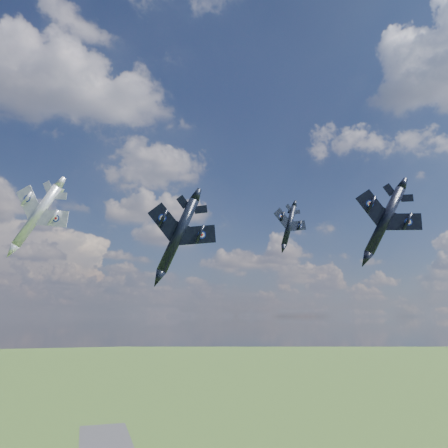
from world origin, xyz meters
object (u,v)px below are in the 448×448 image
object	(u,v)px
jet_lead_navy	(178,235)
jet_high_navy	(289,226)
jet_left_silver	(37,215)
jet_right_navy	(385,221)

from	to	relation	value
jet_lead_navy	jet_high_navy	bearing A→B (deg)	53.51
jet_lead_navy	jet_left_silver	bearing A→B (deg)	163.66
jet_high_navy	jet_left_silver	xyz separation A→B (m)	(-49.63, -5.46, -2.44)
jet_right_navy	jet_lead_navy	bearing A→B (deg)	-172.64
jet_right_navy	jet_left_silver	world-z (taller)	jet_left_silver
jet_left_silver	jet_right_navy	bearing A→B (deg)	-0.36
jet_right_navy	jet_left_silver	size ratio (longest dim) A/B	0.95
jet_high_navy	jet_left_silver	distance (m)	49.99
jet_high_navy	jet_left_silver	size ratio (longest dim) A/B	0.77
jet_right_navy	jet_high_navy	world-z (taller)	jet_high_navy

